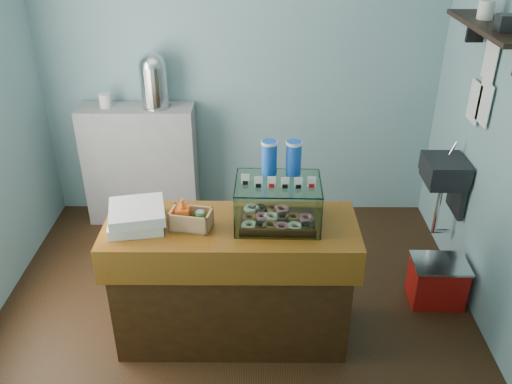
{
  "coord_description": "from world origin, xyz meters",
  "views": [
    {
      "loc": [
        0.18,
        -3.12,
        2.72
      ],
      "look_at": [
        0.16,
        -0.15,
        1.08
      ],
      "focal_mm": 38.0,
      "sensor_mm": 36.0,
      "label": 1
    }
  ],
  "objects_px": {
    "coffee_urn": "(154,79)",
    "display_case": "(278,199)",
    "counter": "(232,281)",
    "red_cooler": "(437,281)"
  },
  "relations": [
    {
      "from": "coffee_urn",
      "to": "red_cooler",
      "type": "relative_size",
      "value": 1.17
    },
    {
      "from": "counter",
      "to": "coffee_urn",
      "type": "bearing_deg",
      "value": 114.42
    },
    {
      "from": "coffee_urn",
      "to": "display_case",
      "type": "bearing_deg",
      "value": -56.52
    },
    {
      "from": "display_case",
      "to": "red_cooler",
      "type": "xyz_separation_m",
      "value": [
        1.22,
        0.31,
        -0.88
      ]
    },
    {
      "from": "counter",
      "to": "coffee_urn",
      "type": "xyz_separation_m",
      "value": [
        -0.72,
        1.58,
        0.89
      ]
    },
    {
      "from": "counter",
      "to": "display_case",
      "type": "distance_m",
      "value": 0.67
    },
    {
      "from": "display_case",
      "to": "coffee_urn",
      "type": "relative_size",
      "value": 1.13
    },
    {
      "from": "coffee_urn",
      "to": "counter",
      "type": "bearing_deg",
      "value": -65.58
    },
    {
      "from": "coffee_urn",
      "to": "red_cooler",
      "type": "distance_m",
      "value": 2.79
    },
    {
      "from": "display_case",
      "to": "red_cooler",
      "type": "bearing_deg",
      "value": 15.68
    }
  ]
}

